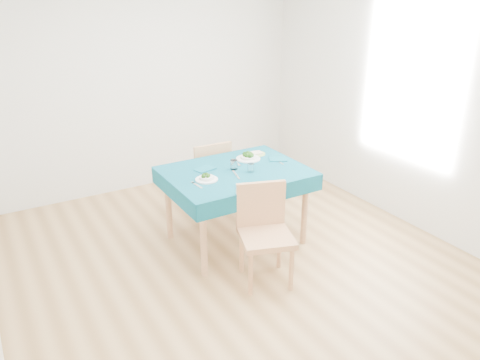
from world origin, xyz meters
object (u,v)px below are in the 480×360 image
chair_near (266,226)px  side_plate (257,154)px  table (236,206)px  bowl_near (207,177)px  bowl_far (248,156)px  chair_far (206,167)px

chair_near → side_plate: bearing=80.0°
table → side_plate: (0.42, 0.29, 0.38)m
table → bowl_near: (-0.35, -0.08, 0.41)m
table → bowl_near: 0.54m
table → bowl_far: 0.53m
side_plate → chair_near: bearing=-118.4°
table → chair_near: chair_near is taller
chair_far → bowl_near: (-0.40, -0.83, 0.26)m
chair_far → side_plate: chair_far is taller
table → chair_far: (0.06, 0.75, 0.15)m
bowl_far → side_plate: size_ratio=1.39×
bowl_far → side_plate: 0.18m
table → chair_near: 0.76m
table → chair_near: size_ratio=1.22×
chair_near → chair_far: (0.19, 1.49, -0.01)m
side_plate → table: bearing=-145.9°
chair_near → bowl_far: chair_near is taller
chair_near → bowl_far: (0.39, 0.93, 0.26)m
table → side_plate: side_plate is taller
chair_far → side_plate: size_ratio=6.01×
chair_near → bowl_far: size_ratio=4.35×
chair_far → side_plate: 0.64m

